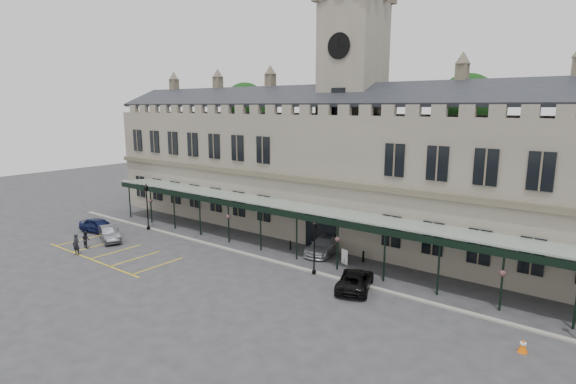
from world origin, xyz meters
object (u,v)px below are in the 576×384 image
Objects in this scene: clock_tower at (352,102)px; person_a at (76,245)px; lamp_post_left at (147,203)px; sign_board at (345,257)px; car_left_b at (110,233)px; traffic_cone at (523,346)px; car_van at (355,280)px; car_left_a at (99,225)px; car_taxi at (325,245)px; lamp_post_mid at (314,242)px; person_b at (86,240)px; station_building at (350,172)px.

person_a is (-15.95, -19.50, -12.19)m from clock_tower.
person_a is at bearing -77.37° from lamp_post_left.
car_left_b is (-21.32, -8.06, 0.10)m from sign_board.
car_left_b is (-35.65, -2.05, 0.33)m from traffic_cone.
sign_board is 0.68× the size of person_a.
car_left_a is at bearing -12.75° from car_van.
traffic_cone is 0.15× the size of car_taxi.
car_taxi is 2.77× the size of person_a.
lamp_post_mid reaches higher than sign_board.
car_taxi reaches higher than car_van.
car_left_a is 1.02× the size of car_left_b.
lamp_post_mid is 21.58m from person_b.
station_building is at bearing 136.67° from sign_board.
car_taxi reaches higher than sign_board.
car_van is (7.00, -11.23, -5.81)m from station_building.
car_left_b is 0.91× the size of car_van.
station_building reaches higher than person_b.
car_left_a is 2.83× the size of person_b.
car_taxi is at bearing 156.78° from traffic_cone.
car_taxi is (1.00, -6.00, -12.37)m from clock_tower.
car_van is at bearing -58.06° from station_building.
lamp_post_mid is 21.02m from person_a.
car_left_b is at bearing -83.75° from person_b.
traffic_cone is at bearing -31.56° from car_taxi.
person_b reaches higher than traffic_cone.
lamp_post_left is 1.03× the size of car_van.
person_a reaches higher than car_left_b.
sign_board is 23.21m from person_a.
station_building is at bearing 30.69° from lamp_post_left.
station_building is at bearing -134.82° from person_b.
car_left_b is 20.75m from car_taxi.
car_left_b is 4.38m from person_a.
clock_tower reaches higher than car_van.
traffic_cone is (18.15, -13.27, -6.09)m from station_building.
person_b is at bearing -84.14° from lamp_post_left.
station_building is at bearing 106.13° from lamp_post_mid.
person_a is at bearing -169.79° from traffic_cone.
person_b is (3.82, -3.44, 0.03)m from car_left_a.
traffic_cone is at bearing -173.52° from person_b.
lamp_post_left is 20.99m from lamp_post_mid.
station_building is 11.72m from lamp_post_mid.
clock_tower reaches higher than car_taxi.
person_b reaches higher than car_taxi.
car_left_a is (-21.00, -14.42, -5.72)m from station_building.
clock_tower is 14.99m from sign_board.
person_b reaches higher than sign_board.
lamp_post_left is at bearing -174.31° from car_taxi.
lamp_post_left is 5.18m from car_left_b.
car_van is at bearing -49.91° from car_taxi.
clock_tower is (0.00, 0.09, 6.64)m from station_building.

